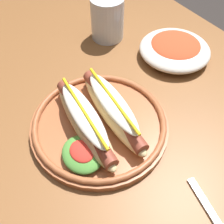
% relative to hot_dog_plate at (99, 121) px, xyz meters
% --- Properties ---
extents(dining_table, '(1.40, 0.84, 0.74)m').
position_rel_hot_dog_plate_xyz_m(dining_table, '(0.03, 0.05, -0.12)').
color(dining_table, brown).
rests_on(dining_table, ground_plane).
extents(hot_dog_plate, '(0.27, 0.27, 0.08)m').
position_rel_hot_dog_plate_xyz_m(hot_dog_plate, '(0.00, 0.00, 0.00)').
color(hot_dog_plate, '#9E5633').
rests_on(hot_dog_plate, dining_table).
extents(fork, '(0.12, 0.04, 0.00)m').
position_rel_hot_dog_plate_xyz_m(fork, '(0.25, 0.06, -0.02)').
color(fork, silver).
rests_on(fork, dining_table).
extents(water_cup, '(0.09, 0.09, 0.11)m').
position_rel_hot_dog_plate_xyz_m(water_cup, '(-0.25, 0.19, 0.03)').
color(water_cup, silver).
rests_on(water_cup, dining_table).
extents(side_bowl, '(0.18, 0.18, 0.05)m').
position_rel_hot_dog_plate_xyz_m(side_bowl, '(-0.09, 0.28, -0.00)').
color(side_bowl, silver).
rests_on(side_bowl, dining_table).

